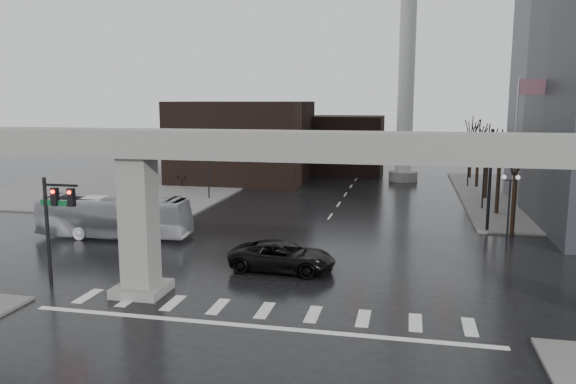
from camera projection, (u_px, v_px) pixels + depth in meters
name	position (u px, v px, depth m)	size (l,w,h in m)	color
ground	(270.00, 303.00, 28.38)	(160.00, 160.00, 0.00)	black
sidewalk_nw	(135.00, 184.00, 68.52)	(28.00, 36.00, 0.15)	slate
elevated_guideway	(294.00, 169.00, 27.01)	(48.00, 2.60, 8.70)	gray
building_far_left	(243.00, 141.00, 71.01)	(16.00, 14.00, 10.00)	black
building_far_mid	(346.00, 145.00, 78.31)	(10.00, 10.00, 8.00)	black
smokestack	(407.00, 74.00, 69.34)	(3.60, 3.60, 30.00)	silver
signal_mast_arm	(440.00, 156.00, 43.69)	(12.12, 0.43, 8.00)	black
signal_left_pole	(55.00, 212.00, 30.77)	(2.30, 0.30, 6.00)	black
flagpole_assembly	(519.00, 133.00, 45.19)	(2.06, 0.12, 12.00)	silver
lamp_right_0	(509.00, 199.00, 38.51)	(1.22, 0.32, 5.11)	black
lamp_right_1	(484.00, 173.00, 52.01)	(1.22, 0.32, 5.11)	black
lamp_right_2	(469.00, 158.00, 65.51)	(1.22, 0.32, 5.11)	black
lamp_left_0	(146.00, 186.00, 44.15)	(1.22, 0.32, 5.11)	black
lamp_left_1	(208.00, 166.00, 57.65)	(1.22, 0.32, 5.11)	black
lamp_left_2	(247.00, 154.00, 71.15)	(1.22, 0.32, 5.11)	black
tree_right_0	(514.00, 199.00, 42.27)	(1.09, 1.58, 7.50)	black
tree_right_1	(498.00, 183.00, 49.98)	(1.09, 1.61, 7.67)	black
tree_right_2	(487.00, 171.00, 57.69)	(1.10, 1.63, 7.85)	black
tree_right_3	(478.00, 162.00, 65.39)	(1.11, 1.66, 8.02)	black
tree_right_4	(471.00, 155.00, 73.10)	(1.12, 1.69, 8.19)	black
pickup_truck	(283.00, 256.00, 33.69)	(2.93, 6.35, 1.76)	black
city_bus	(114.00, 216.00, 41.77)	(2.68, 11.46, 3.19)	silver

